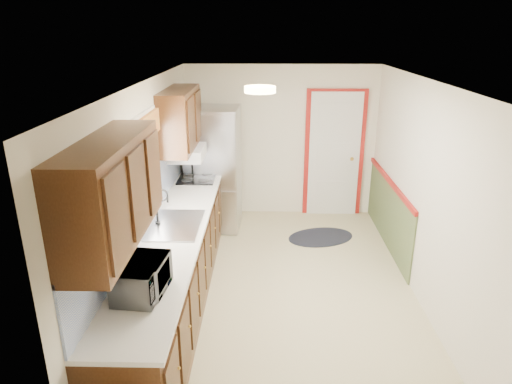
{
  "coord_description": "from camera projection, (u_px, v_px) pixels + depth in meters",
  "views": [
    {
      "loc": [
        -0.24,
        -4.6,
        2.91
      ],
      "look_at": [
        -0.35,
        0.28,
        1.15
      ],
      "focal_mm": 32.0,
      "sensor_mm": 36.0,
      "label": 1
    }
  ],
  "objects": [
    {
      "name": "room_shell",
      "position": [
        288.0,
        197.0,
        4.91
      ],
      "size": [
        3.2,
        5.2,
        2.52
      ],
      "color": "#C7BC8C",
      "rests_on": "ground"
    },
    {
      "name": "kitchen_run",
      "position": [
        171.0,
        240.0,
        4.79
      ],
      "size": [
        0.63,
        4.0,
        2.2
      ],
      "color": "#351B0C",
      "rests_on": "ground"
    },
    {
      "name": "back_wall_trim",
      "position": [
        345.0,
        166.0,
        7.07
      ],
      "size": [
        1.12,
        2.3,
        2.08
      ],
      "color": "maroon",
      "rests_on": "ground"
    },
    {
      "name": "ceiling_fixture",
      "position": [
        260.0,
        89.0,
        4.33
      ],
      "size": [
        0.3,
        0.3,
        0.06
      ],
      "primitive_type": "cylinder",
      "color": "#FFD88C",
      "rests_on": "room_shell"
    },
    {
      "name": "microwave",
      "position": [
        141.0,
        275.0,
        3.53
      ],
      "size": [
        0.33,
        0.53,
        0.34
      ],
      "primitive_type": "imported",
      "rotation": [
        0.0,
        0.0,
        1.47
      ],
      "color": "white",
      "rests_on": "kitchen_run"
    },
    {
      "name": "refrigerator",
      "position": [
        214.0,
        169.0,
        6.83
      ],
      "size": [
        0.8,
        0.79,
        1.84
      ],
      "rotation": [
        0.0,
        0.0,
        -0.05
      ],
      "color": "#B7B7BC",
      "rests_on": "ground"
    },
    {
      "name": "rug",
      "position": [
        321.0,
        237.0,
        6.72
      ],
      "size": [
        1.13,
        0.9,
        0.01
      ],
      "primitive_type": "ellipsoid",
      "rotation": [
        0.0,
        0.0,
        0.31
      ],
      "color": "black",
      "rests_on": "ground"
    },
    {
      "name": "cooktop",
      "position": [
        197.0,
        178.0,
        6.33
      ],
      "size": [
        0.5,
        0.6,
        0.02
      ],
      "primitive_type": "cube",
      "color": "black",
      "rests_on": "kitchen_run"
    }
  ]
}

